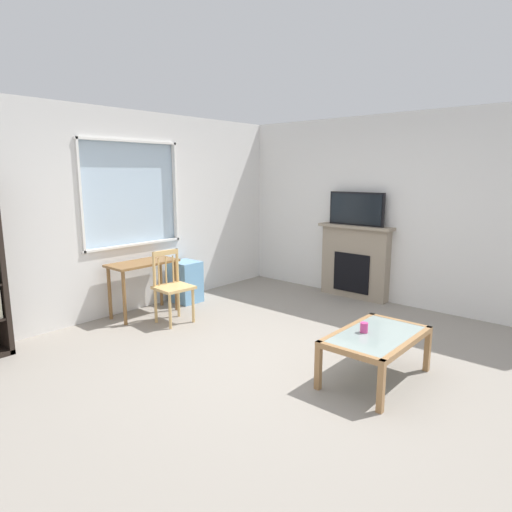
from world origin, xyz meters
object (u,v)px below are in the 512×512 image
Objects in this scene: plastic_drawer_unit at (186,282)px; coffee_table at (376,340)px; desk_under_window at (143,271)px; sippy_cup at (364,327)px; tv at (356,209)px; wooden_chair at (172,286)px; fireplace at (355,261)px.

plastic_drawer_unit is 0.58× the size of coffee_table.
sippy_cup is (0.24, -3.04, -0.11)m from desk_under_window.
plastic_drawer_unit is 0.69× the size of tv.
desk_under_window is 3.14m from tv.
tv reaches higher than sippy_cup.
desk_under_window is at bearing 146.71° from tv.
coffee_table is at bearing -85.38° from wooden_chair.
wooden_chair is 2.76m from fireplace.
sippy_cup is at bearing -86.12° from wooden_chair.
wooden_chair is (0.06, -0.51, -0.12)m from desk_under_window.
fireplace is at bearing 32.80° from coffee_table.
plastic_drawer_unit is 6.61× the size of sippy_cup.
fireplace reaches higher than desk_under_window.
desk_under_window is at bearing 146.90° from fireplace.
fireplace is at bearing -24.86° from wooden_chair.
wooden_chair is 0.79× the size of fireplace.
tv is 0.83× the size of coffee_table.
wooden_chair is 10.00× the size of sippy_cup.
coffee_table is (-2.29, -1.47, -0.17)m from fireplace.
fireplace is at bearing -43.39° from plastic_drawer_unit.
tv is at bearing -43.68° from plastic_drawer_unit.
plastic_drawer_unit is 2.52m from fireplace.
sippy_cup reaches higher than coffee_table.
tv is 2.87m from coffee_table.
tv reaches higher than desk_under_window.
desk_under_window is 3.17m from coffee_table.
fireplace is 2.70m from sippy_cup.
desk_under_window is at bearing -176.15° from plastic_drawer_unit.
sippy_cup is (-0.04, 0.10, 0.11)m from coffee_table.
desk_under_window is 0.80m from plastic_drawer_unit.
desk_under_window is 1.51× the size of plastic_drawer_unit.
plastic_drawer_unit is 3.14m from sippy_cup.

